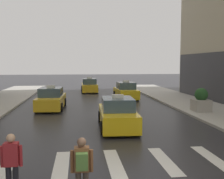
{
  "coord_description": "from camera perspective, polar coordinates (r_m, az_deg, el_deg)",
  "views": [
    {
      "loc": [
        -1.21,
        -5.94,
        3.42
      ],
      "look_at": [
        0.56,
        8.0,
        2.07
      ],
      "focal_mm": 43.26,
      "sensor_mm": 36.0,
      "label": 1
    }
  ],
  "objects": [
    {
      "name": "taxi_second",
      "position": [
        20.87,
        -12.72,
        -2.06
      ],
      "size": [
        2.09,
        4.61,
        1.8
      ],
      "color": "gold",
      "rests_on": "ground"
    },
    {
      "name": "pedestrian_with_backpack",
      "position": [
        6.78,
        -6.38,
        -15.69
      ],
      "size": [
        0.55,
        0.43,
        1.65
      ],
      "color": "#473D33",
      "rests_on": "ground"
    },
    {
      "name": "taxi_third",
      "position": [
        26.32,
        2.93,
        -0.39
      ],
      "size": [
        1.99,
        4.57,
        1.8
      ],
      "color": "yellow",
      "rests_on": "ground"
    },
    {
      "name": "pedestrian_plain_coat",
      "position": [
        7.57,
        -20.46,
        -13.99
      ],
      "size": [
        0.55,
        0.24,
        1.65
      ],
      "color": "black",
      "rests_on": "ground"
    },
    {
      "name": "taxi_fourth",
      "position": [
        32.62,
        -4.8,
        0.74
      ],
      "size": [
        1.95,
        4.55,
        1.8
      ],
      "color": "gold",
      "rests_on": "ground"
    },
    {
      "name": "crosswalk_markings",
      "position": [
        9.65,
        0.47,
        -15.23
      ],
      "size": [
        11.3,
        2.8,
        0.01
      ],
      "color": "silver",
      "rests_on": "ground"
    },
    {
      "name": "taxi_lead",
      "position": [
        14.43,
        1.15,
        -5.26
      ],
      "size": [
        2.06,
        4.6,
        1.8
      ],
      "color": "yellow",
      "rests_on": "ground"
    },
    {
      "name": "planter_mid_block",
      "position": [
        19.58,
        18.32,
        -2.26
      ],
      "size": [
        1.1,
        1.1,
        1.6
      ],
      "color": "#A8A399",
      "rests_on": "curb_right"
    }
  ]
}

